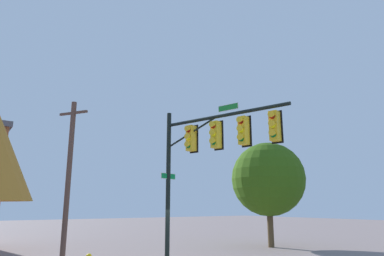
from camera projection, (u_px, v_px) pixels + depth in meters
signal_pole_assembly at (212, 147)px, 14.11m from camera, size 5.70×2.31×6.82m
utility_pole at (69, 175)px, 17.82m from camera, size 1.58×1.08×8.11m
tree_near at (268, 179)px, 23.73m from camera, size 4.99×4.99×6.95m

